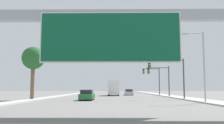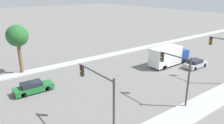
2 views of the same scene
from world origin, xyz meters
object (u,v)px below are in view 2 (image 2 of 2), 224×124
object	(u,v)px
traffic_light_mid_block	(178,71)
palm_tree_background	(17,37)
car_near_right	(195,64)
truck_box_primary	(168,56)
traffic_light_near_intersection	(101,92)
car_far_left	(33,87)

from	to	relation	value
traffic_light_mid_block	palm_tree_background	distance (m)	23.21
car_near_right	traffic_light_mid_block	world-z (taller)	traffic_light_mid_block
truck_box_primary	traffic_light_mid_block	distance (m)	13.23
traffic_light_near_intersection	palm_tree_background	distance (m)	19.81
palm_tree_background	traffic_light_mid_block	bearing A→B (deg)	29.45
car_far_left	truck_box_primary	xyz separation A→B (m)	(3.50, 21.74, 0.99)
car_near_right	car_far_left	xyz separation A→B (m)	(-7.00, -24.43, 0.01)
traffic_light_near_intersection	traffic_light_mid_block	bearing A→B (deg)	87.41
truck_box_primary	traffic_light_mid_block	world-z (taller)	traffic_light_mid_block
traffic_light_near_intersection	palm_tree_background	size ratio (longest dim) A/B	0.79
traffic_light_near_intersection	car_far_left	bearing A→B (deg)	-169.63
car_near_right	palm_tree_background	world-z (taller)	palm_tree_background
traffic_light_near_intersection	traffic_light_mid_block	world-z (taller)	traffic_light_near_intersection
car_far_left	truck_box_primary	distance (m)	22.04
car_near_right	traffic_light_mid_block	size ratio (longest dim) A/B	0.77
car_far_left	palm_tree_background	distance (m)	9.30
truck_box_primary	palm_tree_background	bearing A→B (deg)	-118.28
traffic_light_mid_block	palm_tree_background	bearing A→B (deg)	-150.55
truck_box_primary	palm_tree_background	world-z (taller)	palm_tree_background
car_near_right	traffic_light_mid_block	bearing A→B (deg)	-66.28
truck_box_primary	palm_tree_background	xyz separation A→B (m)	(-11.26, -20.93, 4.07)
car_near_right	traffic_light_near_intersection	size ratio (longest dim) A/B	0.74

